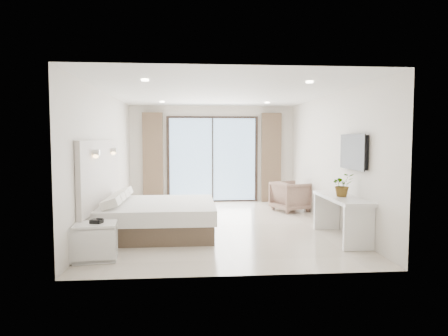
% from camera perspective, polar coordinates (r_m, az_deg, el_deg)
% --- Properties ---
extents(ground, '(6.20, 6.20, 0.00)m').
position_cam_1_polar(ground, '(8.34, -0.51, -8.12)').
color(ground, beige).
rests_on(ground, ground).
extents(room_shell, '(4.62, 6.22, 2.72)m').
position_cam_1_polar(room_shell, '(8.79, -2.12, 2.90)').
color(room_shell, silver).
rests_on(room_shell, ground).
extents(bed, '(2.12, 2.01, 0.73)m').
position_cam_1_polar(bed, '(7.63, -9.61, -6.96)').
color(bed, brown).
rests_on(bed, ground).
extents(nightstand, '(0.65, 0.56, 0.54)m').
position_cam_1_polar(nightstand, '(6.22, -17.85, -9.99)').
color(nightstand, white).
rests_on(nightstand, ground).
extents(phone, '(0.20, 0.17, 0.06)m').
position_cam_1_polar(phone, '(6.16, -17.75, -7.26)').
color(phone, black).
rests_on(phone, nightstand).
extents(console_desk, '(0.52, 1.67, 0.77)m').
position_cam_1_polar(console_desk, '(7.36, 16.42, -5.45)').
color(console_desk, white).
rests_on(console_desk, ground).
extents(plant, '(0.39, 0.43, 0.32)m').
position_cam_1_polar(plant, '(7.28, 16.57, -2.67)').
color(plant, '#33662D').
rests_on(plant, console_desk).
extents(armchair, '(0.97, 1.00, 0.81)m').
position_cam_1_polar(armchair, '(9.98, 9.55, -3.79)').
color(armchair, '#987363').
rests_on(armchair, ground).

